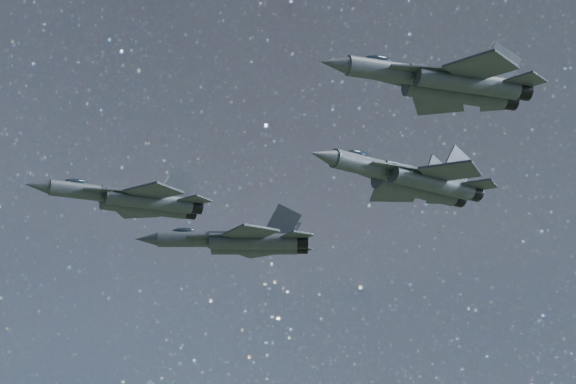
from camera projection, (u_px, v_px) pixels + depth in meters
name	position (u px, v px, depth m)	size (l,w,h in m)	color
jet_lead	(132.00, 199.00, 80.68)	(15.30, 10.85, 3.89)	#31373D
jet_left	(240.00, 241.00, 106.53)	(20.02, 13.30, 5.09)	#31373D
jet_right	(445.00, 82.00, 68.05)	(16.37, 11.61, 4.16)	#31373D
jet_slot	(411.00, 179.00, 86.82)	(19.53, 13.32, 4.91)	#31373D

